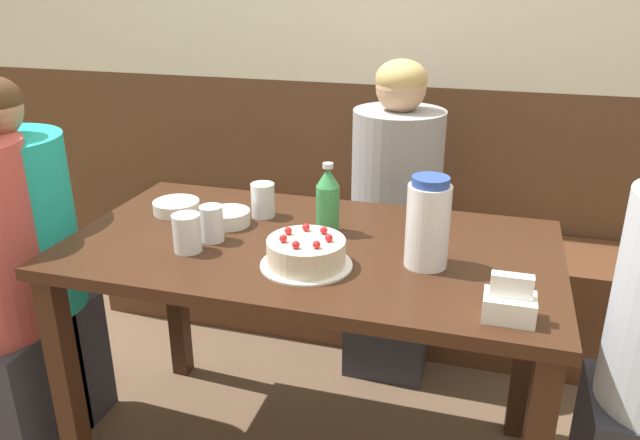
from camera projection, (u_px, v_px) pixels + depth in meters
The scene contains 14 objects.
back_wall at pixel (388, 26), 2.47m from camera, with size 4.80×0.04×2.50m.
bench_seat at pixel (368, 281), 2.65m from camera, with size 2.33×0.38×0.45m.
dining_table at pixel (311, 277), 1.76m from camera, with size 1.34×0.73×0.76m.
birthday_cake at pixel (306, 253), 1.57m from camera, with size 0.24×0.24×0.09m.
water_pitcher at pixel (428, 223), 1.55m from camera, with size 0.11×0.11×0.23m.
soju_bottle at pixel (328, 200), 1.76m from camera, with size 0.07×0.07×0.20m.
napkin_holder at pixel (510, 303), 1.33m from camera, with size 0.11×0.08×0.11m.
bowl_soup_white at pixel (176, 207), 1.93m from camera, with size 0.14×0.14×0.04m.
bowl_rice_small at pixel (229, 218), 1.83m from camera, with size 0.13×0.13×0.04m.
glass_water_tall at pixel (212, 224), 1.71m from camera, with size 0.06×0.06×0.10m.
glass_tumbler_short at pixel (263, 200), 1.89m from camera, with size 0.07×0.07×0.10m.
glass_shot_small at pixel (187, 233), 1.65m from camera, with size 0.08×0.08×0.10m.
person_teal_shirt at pixel (394, 231), 2.31m from camera, with size 0.32×0.34×1.18m.
person_pale_blue_shirt at pixel (22, 270), 1.96m from camera, with size 0.36×0.36×1.18m.
Camera 1 is at (0.47, -1.50, 1.45)m, focal length 35.00 mm.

